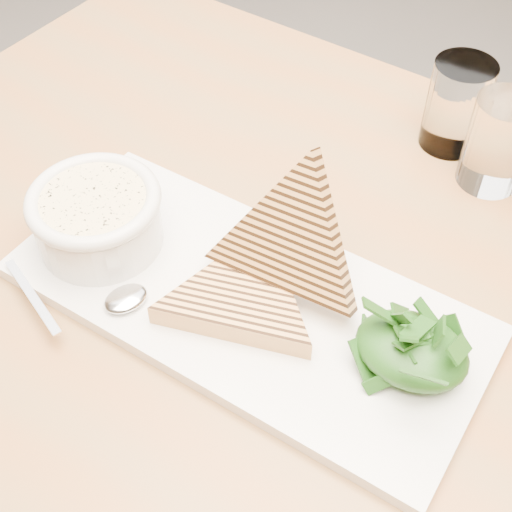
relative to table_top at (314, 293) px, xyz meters
The scene contains 15 objects.
floor 0.72m from the table_top, 102.45° to the left, with size 6.00×6.00×0.00m, color slate.
table_top is the anchor object (origin of this frame).
table_leg_bl 0.70m from the table_top, 147.65° to the left, with size 0.06×0.06×0.70m, color olive.
platter 0.08m from the table_top, 126.81° to the right, with size 0.44×0.20×0.01m, color white.
soup_bowl 0.22m from the table_top, 162.24° to the right, with size 0.12×0.12×0.05m, color white.
soup 0.23m from the table_top, 162.24° to the right, with size 0.10×0.10×0.01m, color beige.
bowl_rim 0.23m from the table_top, 162.24° to the right, with size 0.13×0.13×0.01m, color white.
sandwich_flat 0.09m from the table_top, 121.24° to the right, with size 0.17×0.17×0.02m, color tan, non-canonical shape.
sandwich_lean 0.09m from the table_top, 127.09° to the right, with size 0.17×0.17×0.09m, color tan, non-canonical shape.
salad_base 0.14m from the table_top, 26.40° to the right, with size 0.10×0.08×0.04m, color black.
arugula_pile 0.14m from the table_top, 26.40° to the right, with size 0.11×0.10×0.05m, color #2A601A, non-canonical shape.
spoon_bowl 0.18m from the table_top, 139.07° to the right, with size 0.03×0.04×0.01m, color silver.
spoon_handle 0.27m from the table_top, 143.98° to the right, with size 0.10×0.01×0.00m, color silver.
glass_near 0.28m from the table_top, 79.98° to the left, with size 0.07×0.07×0.10m, color white.
glass_far 0.25m from the table_top, 64.74° to the left, with size 0.07×0.07×0.10m, color white.
Camera 1 is at (0.18, -0.50, 1.27)m, focal length 50.00 mm.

